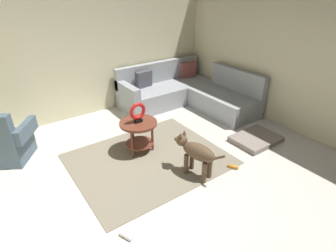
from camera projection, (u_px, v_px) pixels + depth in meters
name	position (u px, v px, depth m)	size (l,w,h in m)	color
ground_plane	(167.00, 190.00, 3.77)	(6.00, 6.00, 0.10)	silver
wall_back	(78.00, 49.00, 5.22)	(6.00, 0.12, 2.70)	beige
wall_right	(308.00, 58.00, 4.61)	(0.12, 6.00, 2.70)	beige
area_rug	(149.00, 159.00, 4.32)	(2.30, 1.90, 0.01)	gray
sectional_couch	(187.00, 93.00, 6.08)	(2.20, 2.25, 0.88)	#9EA3A8
armchair	(4.00, 143.00, 4.15)	(1.00, 0.94, 0.88)	#4C6070
side_table	(139.00, 129.00, 4.34)	(0.60, 0.60, 0.54)	brown
torus_sculpture	(138.00, 112.00, 4.21)	(0.28, 0.08, 0.33)	black
dog_bed_mat	(256.00, 139.00, 4.79)	(0.80, 0.60, 0.09)	gray
dog	(196.00, 152.00, 3.82)	(0.34, 0.83, 0.63)	brown
dog_toy_rope	(126.00, 236.00, 2.99)	(0.05, 0.05, 0.16)	silver
dog_toy_bone	(233.00, 167.00, 4.10)	(0.18, 0.06, 0.06)	orange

